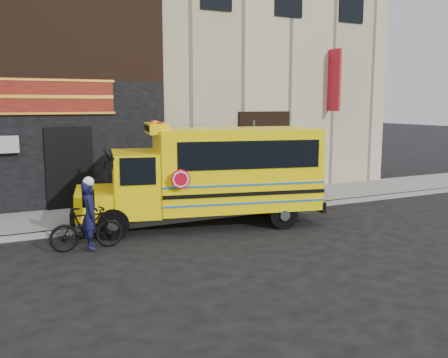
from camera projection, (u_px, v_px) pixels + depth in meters
The scene contains 8 objects.
ground at pixel (240, 241), 12.60m from camera, with size 120.00×120.00×0.00m, color black.
curb at pixel (198, 217), 14.88m from camera, with size 40.00×0.20×0.15m, color gray.
sidewalk at pixel (180, 208), 16.21m from camera, with size 40.00×3.00×0.15m, color slate.
building at pixel (121, 39), 20.89m from camera, with size 20.00×10.70×12.00m.
school_bus at pixel (213, 172), 14.15m from camera, with size 7.20×3.59×2.92m.
sign_pole at pixel (254, 162), 15.69m from camera, with size 0.06×0.26×2.93m.
bicycle at pixel (87, 228), 11.81m from camera, with size 0.49×1.73×1.04m, color black.
cyclist at pixel (90, 217), 11.74m from camera, with size 0.58×0.38×1.60m, color #111134.
Camera 1 is at (-5.84, -10.74, 3.45)m, focal length 40.00 mm.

